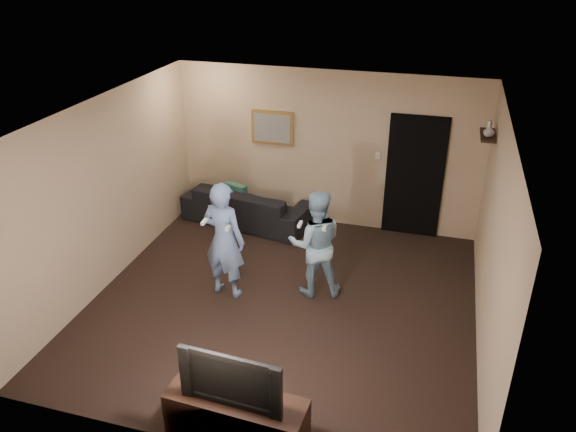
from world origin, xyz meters
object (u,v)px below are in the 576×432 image
(sofa, at_px, (247,205))
(wii_player_left, at_px, (224,240))
(television, at_px, (234,374))
(tv_console, at_px, (237,417))
(wii_player_right, at_px, (316,244))

(sofa, height_order, wii_player_left, wii_player_left)
(television, relative_size, wii_player_left, 0.62)
(tv_console, height_order, wii_player_right, wii_player_right)
(wii_player_left, bearing_deg, wii_player_right, 16.80)
(tv_console, xyz_separation_m, television, (0.00, 0.00, 0.54))
(tv_console, distance_m, wii_player_right, 2.71)
(sofa, height_order, tv_console, sofa)
(wii_player_left, bearing_deg, television, -66.03)
(sofa, bearing_deg, tv_console, 117.83)
(sofa, xyz_separation_m, tv_console, (1.46, -4.39, -0.07))
(sofa, distance_m, television, 4.65)
(sofa, height_order, television, television)
(sofa, bearing_deg, television, 117.83)
(wii_player_left, relative_size, wii_player_right, 1.09)
(sofa, relative_size, wii_player_right, 1.44)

